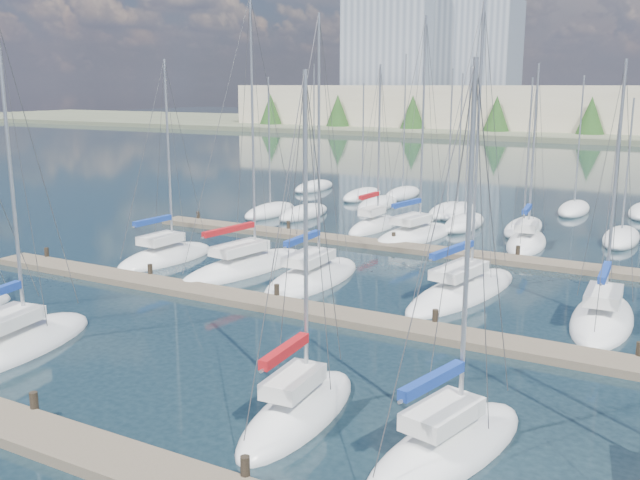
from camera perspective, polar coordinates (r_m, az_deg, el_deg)
The scene contains 17 objects.
ground at distance 72.75m, azimuth 18.02°, elevation 3.68°, with size 400.00×400.00×0.00m, color #192A32.
dock_near at distance 21.29m, azimuth -16.65°, elevation -16.35°, with size 44.00×1.93×1.10m.
dock_mid at distance 31.71m, azimuth 1.79°, elevation -6.13°, with size 44.00×1.93×1.10m.
dock_far at distance 44.15m, azimuth 10.20°, elevation -1.00°, with size 44.00×1.93×1.10m.
sailboat_c at distance 30.73m, azimuth -23.30°, elevation -7.73°, with size 4.15×8.38×13.40m.
sailboat_n at distance 51.52m, azimuth 4.35°, elevation 1.12°, with size 2.33×6.73×12.30m.
sailboat_h at distance 43.23m, azimuth -12.24°, elevation -1.34°, with size 3.20×7.40×12.35m.
sailboat_i at distance 40.17m, azimuth -5.97°, elevation -2.15°, with size 4.14×9.97×15.55m.
sailboat_d at distance 22.86m, azimuth -1.74°, elevation -13.61°, with size 2.53×6.85×11.37m.
sailboat_o at distance 48.71m, azimuth 7.54°, elevation 0.38°, with size 4.44×8.65×15.31m.
sailboat_e at distance 21.18m, azimuth 10.17°, elevation -16.06°, with size 3.86×7.47×11.63m.
sailboat_p at distance 47.98m, azimuth 16.19°, elevation -0.19°, with size 3.14×7.29×12.23m.
sailboat_l at distance 33.62m, azimuth 21.64°, elevation -5.89°, with size 2.95×7.94×11.98m.
sailboat_j at distance 37.80m, azimuth -0.59°, elevation -3.02°, with size 3.26×8.75×14.44m.
sailboat_k at distance 36.00m, azimuth 11.36°, elevation -4.05°, with size 4.33×10.22×14.82m.
distant_boats at distance 58.26m, azimuth 10.64°, elevation 2.34°, with size 36.93×20.75×13.30m.
shoreline at distance 162.77m, azimuth 19.99°, elevation 10.64°, with size 400.00×60.00×38.00m.
Camera 1 is at (13.82, -10.70, 10.19)m, focal length 40.00 mm.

